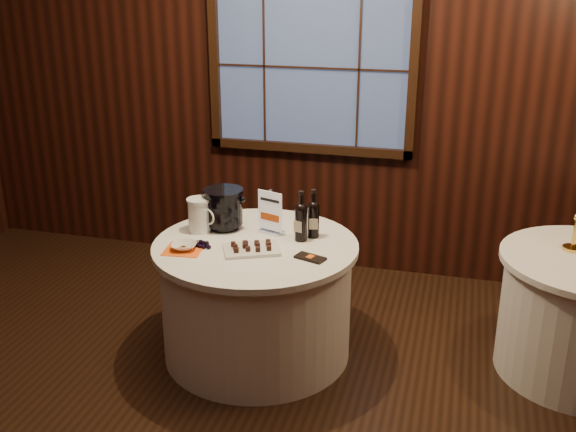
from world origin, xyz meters
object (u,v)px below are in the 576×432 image
(chocolate_plate, at_px, (252,248))
(glass_pitcher, at_px, (200,215))
(sign_stand, at_px, (271,219))
(chocolate_box, at_px, (310,258))
(main_table, at_px, (256,298))
(port_bottle_right, at_px, (313,217))
(cracker_bowl, at_px, (184,246))
(port_bottle_left, at_px, (301,219))
(brass_candlestick, at_px, (576,227))
(ice_bucket, at_px, (224,208))
(grape_bunch, at_px, (204,244))

(chocolate_plate, xyz_separation_m, glass_pitcher, (-0.42, 0.22, 0.09))
(sign_stand, bearing_deg, chocolate_box, -25.65)
(main_table, height_order, glass_pitcher, glass_pitcher)
(chocolate_box, bearing_deg, glass_pitcher, -178.27)
(port_bottle_right, relative_size, chocolate_box, 1.77)
(cracker_bowl, bearing_deg, glass_pitcher, 93.24)
(chocolate_plate, relative_size, cracker_bowl, 2.58)
(port_bottle_left, distance_m, brass_candlestick, 1.65)
(port_bottle_left, xyz_separation_m, ice_bucket, (-0.54, 0.07, 0.00))
(brass_candlestick, bearing_deg, glass_pitcher, -172.59)
(glass_pitcher, bearing_deg, main_table, 7.16)
(chocolate_plate, bearing_deg, sign_stand, 84.44)
(main_table, relative_size, cracker_bowl, 8.35)
(port_bottle_left, distance_m, grape_bunch, 0.61)
(main_table, distance_m, chocolate_box, 0.56)
(grape_bunch, distance_m, cracker_bowl, 0.13)
(ice_bucket, relative_size, brass_candlestick, 0.64)
(ice_bucket, bearing_deg, chocolate_plate, -47.33)
(ice_bucket, xyz_separation_m, cracker_bowl, (-0.11, -0.40, -0.12))
(main_table, bearing_deg, chocolate_plate, -82.97)
(port_bottle_right, height_order, chocolate_box, port_bottle_right)
(chocolate_box, xyz_separation_m, grape_bunch, (-0.67, 0.01, 0.01))
(ice_bucket, relative_size, chocolate_box, 1.50)
(chocolate_plate, xyz_separation_m, cracker_bowl, (-0.40, -0.08, 0.00))
(ice_bucket, distance_m, brass_candlestick, 2.17)
(port_bottle_right, xyz_separation_m, chocolate_plate, (-0.31, -0.32, -0.12))
(main_table, distance_m, port_bottle_left, 0.60)
(glass_pitcher, xyz_separation_m, brass_candlestick, (2.29, 0.30, 0.04))
(sign_stand, distance_m, chocolate_plate, 0.32)
(sign_stand, distance_m, port_bottle_right, 0.28)
(glass_pitcher, height_order, cracker_bowl, glass_pitcher)
(sign_stand, relative_size, chocolate_plate, 0.74)
(sign_stand, xyz_separation_m, brass_candlestick, (1.84, 0.21, 0.05))
(ice_bucket, xyz_separation_m, glass_pitcher, (-0.13, -0.09, -0.03))
(grape_bunch, bearing_deg, brass_candlestick, 13.77)
(glass_pitcher, bearing_deg, chocolate_box, 3.95)
(main_table, xyz_separation_m, cracker_bowl, (-0.39, -0.21, 0.41))
(ice_bucket, bearing_deg, grape_bunch, -91.81)
(sign_stand, bearing_deg, port_bottle_right, 20.49)
(port_bottle_left, xyz_separation_m, cracker_bowl, (-0.65, -0.33, -0.12))
(grape_bunch, distance_m, brass_candlestick, 2.24)
(main_table, bearing_deg, grape_bunch, -155.07)
(port_bottle_left, relative_size, chocolate_plate, 0.82)
(main_table, distance_m, port_bottle_right, 0.64)
(port_bottle_left, relative_size, grape_bunch, 1.85)
(chocolate_box, bearing_deg, sign_stand, 154.41)
(sign_stand, relative_size, port_bottle_right, 0.93)
(ice_bucket, distance_m, grape_bunch, 0.35)
(main_table, relative_size, chocolate_plate, 3.24)
(sign_stand, xyz_separation_m, cracker_bowl, (-0.43, -0.40, -0.08))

